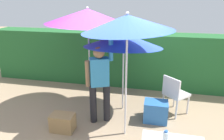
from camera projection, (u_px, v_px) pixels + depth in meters
The scene contains 10 objects.
ground_plane at pixel (109, 125), 4.32m from camera, with size 24.00×24.00×0.00m, color #9E8466.
hedge_row at pixel (126, 59), 6.13m from camera, with size 8.00×0.70×1.52m, color #23602D.
umbrella_rainbow at pixel (123, 40), 4.43m from camera, with size 1.67×1.69×1.86m.
umbrella_orange at pixel (127, 23), 3.36m from camera, with size 1.52×1.51×2.28m.
umbrella_yellow at pixel (88, 16), 4.48m from camera, with size 1.83×1.82×2.29m.
person_vendor at pixel (100, 80), 4.18m from camera, with size 0.54×0.34×1.88m.
chair_plastic at pixel (174, 93), 4.58m from camera, with size 0.62×0.62×0.89m.
cooler_box at pixel (156, 111), 4.42m from camera, with size 0.49×0.36×0.44m, color #2D6BB7.
crate_cardboard at pixel (63, 122), 4.12m from camera, with size 0.45×0.30×0.34m, color #9E7A4C.
bottle_water at pixel (165, 139), 2.57m from camera, with size 0.07×0.07×0.24m.
Camera 1 is at (0.83, -3.59, 2.52)m, focal length 33.89 mm.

